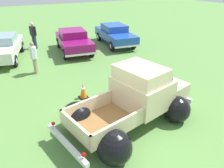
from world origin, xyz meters
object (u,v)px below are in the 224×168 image
at_px(vintage_pickup_truck, 136,101).
at_px(spectator_1, 34,56).
at_px(show_car_2, 73,40).
at_px(lane_cone_0, 83,91).
at_px(show_car_1, 3,47).
at_px(spectator_0, 33,34).
at_px(show_car_3, 115,34).
at_px(lane_cone_1, 166,78).

distance_m(vintage_pickup_truck, spectator_1, 6.24).
height_order(show_car_2, lane_cone_0, show_car_2).
height_order(show_car_1, spectator_0, spectator_0).
distance_m(vintage_pickup_truck, show_car_3, 9.56).
bearing_deg(lane_cone_0, spectator_1, 107.82).
bearing_deg(show_car_3, lane_cone_0, -30.62).
xyz_separation_m(show_car_1, show_car_3, (7.46, -0.38, 0.00)).
relative_size(vintage_pickup_truck, show_car_3, 1.03).
bearing_deg(spectator_1, show_car_2, 61.84).
bearing_deg(vintage_pickup_truck, show_car_2, 72.85).
bearing_deg(spectator_0, lane_cone_0, 49.94).
distance_m(show_car_1, spectator_0, 2.53).
relative_size(show_car_1, show_car_2, 1.06).
xyz_separation_m(show_car_2, show_car_3, (3.28, 0.23, 0.00)).
xyz_separation_m(spectator_0, spectator_1, (-0.86, -4.58, -0.09)).
bearing_deg(show_car_2, vintage_pickup_truck, 2.80).
distance_m(show_car_1, lane_cone_1, 9.60).
height_order(spectator_0, lane_cone_0, spectator_0).
xyz_separation_m(show_car_2, lane_cone_1, (1.90, -6.81, -0.47)).
xyz_separation_m(spectator_1, lane_cone_0, (1.15, -3.57, -0.62)).
relative_size(show_car_2, spectator_0, 2.52).
relative_size(show_car_1, show_car_3, 1.00).
distance_m(show_car_2, spectator_1, 3.91).
height_order(spectator_0, spectator_1, spectator_0).
distance_m(show_car_1, show_car_3, 7.47).
height_order(show_car_3, lane_cone_1, show_car_3).
xyz_separation_m(spectator_0, lane_cone_1, (4.03, -8.88, -0.71)).
relative_size(show_car_1, spectator_1, 2.90).
relative_size(show_car_1, spectator_0, 2.67).
bearing_deg(show_car_3, show_car_2, -77.62).
distance_m(show_car_3, spectator_1, 6.85).
relative_size(show_car_2, spectator_1, 2.74).
xyz_separation_m(vintage_pickup_truck, show_car_3, (4.16, 8.60, 0.02)).
relative_size(lane_cone_0, lane_cone_1, 1.00).
bearing_deg(spectator_1, lane_cone_1, -19.58).
bearing_deg(show_car_1, spectator_0, 140.93).
bearing_deg(spectator_1, lane_cone_0, -50.40).
bearing_deg(vintage_pickup_truck, lane_cone_1, 18.24).
distance_m(vintage_pickup_truck, lane_cone_0, 2.53).
bearing_deg(spectator_0, show_car_1, -6.66).
height_order(show_car_3, lane_cone_0, show_car_3).
xyz_separation_m(vintage_pickup_truck, spectator_1, (-2.11, 5.87, 0.17)).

